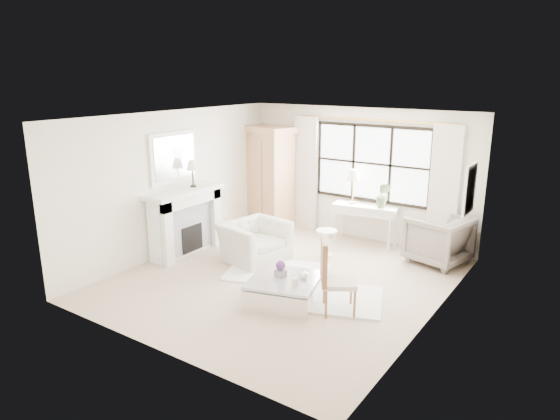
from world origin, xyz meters
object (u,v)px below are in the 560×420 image
Objects in this scene: club_armchair at (255,242)px; coffee_table at (284,291)px; armoire at (270,176)px; console_table at (365,224)px.

coffee_table is at bearing -117.62° from club_armchair.
club_armchair is at bearing -47.39° from armoire.
console_table is 1.09× the size of coffee_table.
club_armchair is 1.84m from coffee_table.
coffee_table is (0.16, -3.18, -0.22)m from console_table.
armoire reaches higher than console_table.
armoire is 2.02× the size of club_armchair.
console_table is 3.19m from coffee_table.
club_armchair reaches higher than coffee_table.
coffee_table is at bearing -36.99° from armoire.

